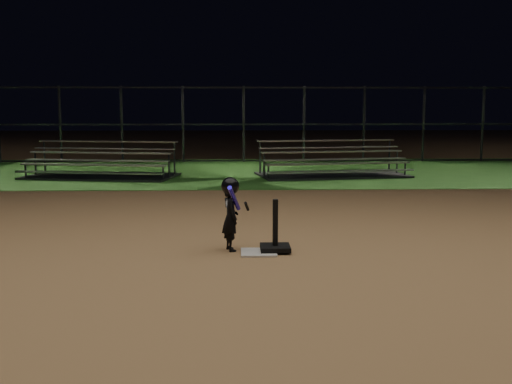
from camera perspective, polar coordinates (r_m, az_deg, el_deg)
name	(u,v)px	position (r m, az deg, el deg)	size (l,w,h in m)	color
ground	(259,253)	(8.00, 0.24, -5.60)	(80.00, 80.00, 0.00)	#A17649
grass_strip	(245,171)	(17.87, -0.98, 1.90)	(60.00, 8.00, 0.01)	#295F1E
home_plate	(259,252)	(7.99, 0.24, -5.52)	(0.45, 0.45, 0.02)	beige
batting_tee	(275,241)	(8.05, 1.76, -4.51)	(0.38, 0.38, 0.66)	black
child_batter	(231,212)	(8.06, -2.34, -1.79)	(0.39, 0.58, 0.96)	black
bleacher_left	(101,170)	(16.81, -13.95, 1.93)	(4.08, 2.51, 0.93)	silver
bleacher_right	(332,169)	(16.75, 6.95, 2.09)	(4.10, 2.47, 0.94)	silver
backstop_fence	(244,124)	(20.78, -1.13, 6.17)	(20.08, 0.08, 2.50)	#38383D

